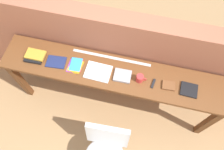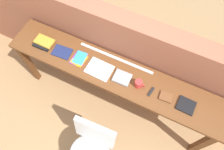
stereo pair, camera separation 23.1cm
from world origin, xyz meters
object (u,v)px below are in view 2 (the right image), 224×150
object	(u,v)px
book_open_centre	(99,69)
multitool_folded	(151,92)
leather_journal_brown	(166,97)
book_stack_leftmost	(44,42)
mug	(139,84)
chair_white_moulded	(91,147)
pamphlet_pile_colourful	(79,59)
book_repair_rightmost	(186,105)
magazine_cycling	(62,52)

from	to	relation	value
book_open_centre	multitool_folded	distance (m)	0.60
multitool_folded	leather_journal_brown	world-z (taller)	leather_journal_brown
book_stack_leftmost	mug	world-z (taller)	mug
chair_white_moulded	pamphlet_pile_colourful	distance (m)	0.97
chair_white_moulded	pamphlet_pile_colourful	world-z (taller)	pamphlet_pile_colourful
chair_white_moulded	book_repair_rightmost	bearing A→B (deg)	45.55
pamphlet_pile_colourful	mug	bearing A→B (deg)	-0.78
mug	magazine_cycling	bearing A→B (deg)	179.75
book_open_centre	mug	size ratio (longest dim) A/B	2.50
chair_white_moulded	leather_journal_brown	distance (m)	0.95
book_stack_leftmost	multitool_folded	bearing A→B (deg)	-0.97
magazine_cycling	multitool_folded	distance (m)	1.08
mug	multitool_folded	distance (m)	0.15
multitool_folded	leather_journal_brown	size ratio (longest dim) A/B	0.85
magazine_cycling	book_open_centre	distance (m)	0.48
leather_journal_brown	chair_white_moulded	bearing A→B (deg)	-128.27
book_open_centre	book_stack_leftmost	bearing A→B (deg)	-179.80
pamphlet_pile_colourful	book_stack_leftmost	bearing A→B (deg)	179.60
pamphlet_pile_colourful	book_repair_rightmost	size ratio (longest dim) A/B	1.14
book_stack_leftmost	leather_journal_brown	world-z (taller)	book_stack_leftmost
mug	book_repair_rightmost	distance (m)	0.51
book_open_centre	multitool_folded	xyz separation A→B (m)	(0.60, -0.00, -0.00)
magazine_cycling	leather_journal_brown	distance (m)	1.24
chair_white_moulded	multitool_folded	distance (m)	0.87
magazine_cycling	book_repair_rightmost	distance (m)	1.45
multitool_folded	book_repair_rightmost	distance (m)	0.37
magazine_cycling	leather_journal_brown	bearing A→B (deg)	-4.65
magazine_cycling	leather_journal_brown	size ratio (longest dim) A/B	1.62
chair_white_moulded	pamphlet_pile_colourful	size ratio (longest dim) A/B	4.57
multitool_folded	book_repair_rightmost	world-z (taller)	book_repair_rightmost
magazine_cycling	book_repair_rightmost	world-z (taller)	book_repair_rightmost
pamphlet_pile_colourful	leather_journal_brown	size ratio (longest dim) A/B	1.50
chair_white_moulded	book_stack_leftmost	size ratio (longest dim) A/B	4.04
book_repair_rightmost	pamphlet_pile_colourful	bearing A→B (deg)	-178.48
book_repair_rightmost	book_stack_leftmost	bearing A→B (deg)	-178.51
mug	leather_journal_brown	world-z (taller)	mug
pamphlet_pile_colourful	book_open_centre	bearing A→B (deg)	-4.02
chair_white_moulded	book_open_centre	world-z (taller)	book_open_centre
chair_white_moulded	book_repair_rightmost	world-z (taller)	book_repair_rightmost
mug	book_repair_rightmost	world-z (taller)	mug
chair_white_moulded	leather_journal_brown	xyz separation A→B (m)	(0.50, 0.73, 0.37)
pamphlet_pile_colourful	leather_journal_brown	world-z (taller)	leather_journal_brown
book_open_centre	mug	distance (m)	0.45
book_open_centre	multitool_folded	world-z (taller)	book_open_centre
mug	multitool_folded	xyz separation A→B (m)	(0.15, -0.01, -0.04)
pamphlet_pile_colourful	book_open_centre	size ratio (longest dim) A/B	0.71
book_stack_leftmost	mug	bearing A→B (deg)	-0.63
mug	chair_white_moulded	bearing A→B (deg)	-105.35
book_open_centre	multitool_folded	bearing A→B (deg)	1.86
leather_journal_brown	multitool_folded	bearing A→B (deg)	-179.29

